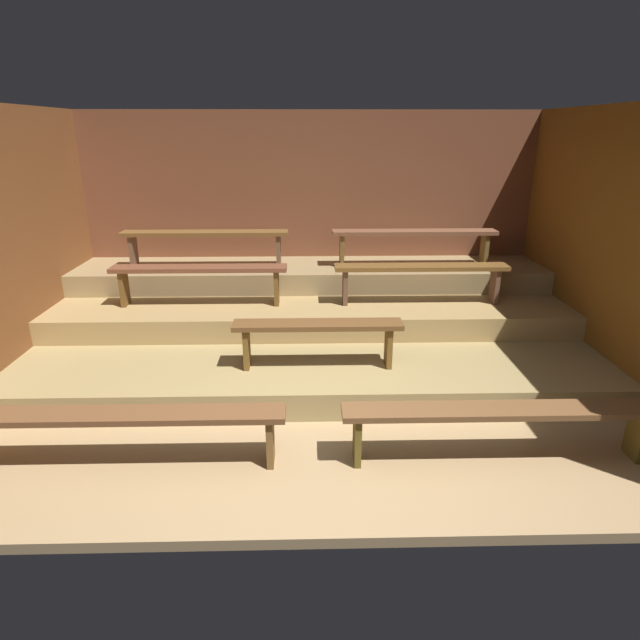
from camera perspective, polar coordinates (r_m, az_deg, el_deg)
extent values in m
cube|color=#A2845B|center=(5.59, -0.88, -5.99)|extent=(6.64, 4.82, 0.08)
cube|color=brown|center=(7.16, -1.11, 11.14)|extent=(6.64, 0.06, 2.64)
cube|color=brown|center=(5.92, -31.07, 6.49)|extent=(0.06, 4.82, 2.64)
cube|color=brown|center=(5.96, 28.95, 6.93)|extent=(0.06, 4.82, 2.64)
cube|color=#998352|center=(5.98, -0.94, -2.44)|extent=(5.84, 3.02, 0.26)
cube|color=#A28350|center=(6.44, -1.00, 1.65)|extent=(5.84, 1.86, 0.26)
cube|color=#988055|center=(6.78, -1.05, 4.87)|extent=(5.84, 0.99, 0.26)
cube|color=brown|center=(4.20, -20.42, -9.60)|extent=(2.38, 0.25, 0.05)
cube|color=brown|center=(4.09, -5.37, -12.69)|extent=(0.05, 0.20, 0.40)
cube|color=brown|center=(4.22, 18.91, -9.22)|extent=(2.38, 0.25, 0.05)
cube|color=brown|center=(4.10, 4.02, -12.59)|extent=(0.05, 0.20, 0.40)
cube|color=brown|center=(4.79, 30.91, -10.54)|extent=(0.05, 0.20, 0.40)
cube|color=brown|center=(4.93, -0.24, -0.52)|extent=(1.58, 0.25, 0.05)
cube|color=brown|center=(5.05, -7.91, -2.95)|extent=(0.05, 0.20, 0.40)
cube|color=brown|center=(5.07, 7.39, -2.81)|extent=(0.05, 0.20, 0.40)
cube|color=brown|center=(6.07, -12.89, 5.43)|extent=(1.95, 0.25, 0.05)
cube|color=brown|center=(6.35, -20.34, 3.24)|extent=(0.05, 0.20, 0.40)
cube|color=brown|center=(6.01, -4.70, 3.55)|extent=(0.05, 0.20, 0.40)
cube|color=brown|center=(6.08, 10.85, 5.62)|extent=(1.95, 0.25, 0.05)
cube|color=brown|center=(6.02, 2.71, 3.61)|extent=(0.05, 0.20, 0.40)
cube|color=brown|center=(6.37, 18.28, 3.54)|extent=(0.05, 0.20, 0.40)
cube|color=brown|center=(6.73, -12.29, 9.13)|extent=(2.04, 0.25, 0.05)
cube|color=brown|center=(7.00, -19.45, 6.99)|extent=(0.05, 0.20, 0.40)
cube|color=brown|center=(6.67, -4.48, 7.46)|extent=(0.05, 0.20, 0.40)
cube|color=brown|center=(6.74, 10.13, 9.29)|extent=(2.04, 0.25, 0.05)
cube|color=brown|center=(6.67, 2.36, 7.52)|extent=(0.05, 0.20, 0.40)
cube|color=brown|center=(7.02, 17.28, 7.26)|extent=(0.05, 0.20, 0.40)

